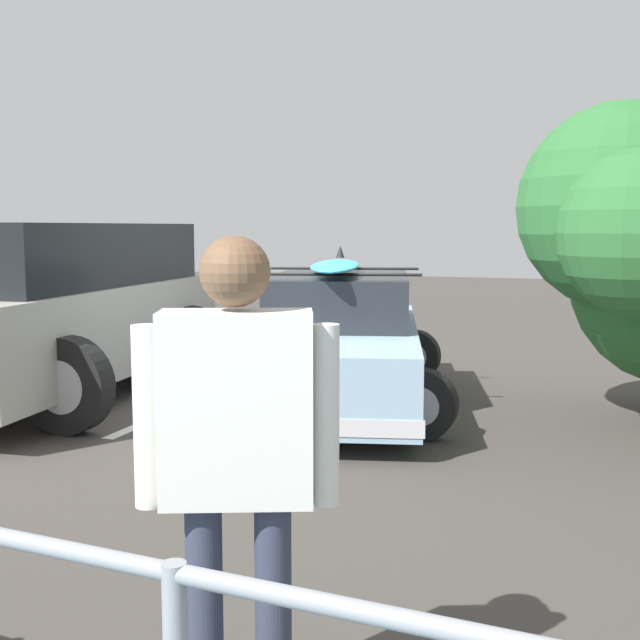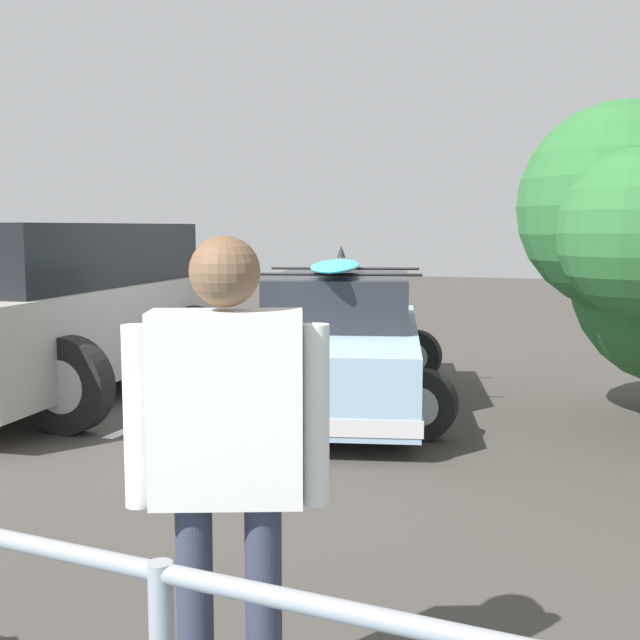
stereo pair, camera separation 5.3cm
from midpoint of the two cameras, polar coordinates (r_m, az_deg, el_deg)
name	(u,v)px [view 2 (the right image)]	position (r m, az deg, el deg)	size (l,w,h in m)	color
ground_plane	(264,409)	(8.22, -3.84, -6.35)	(44.00, 44.00, 0.02)	#423D38
parking_stripe	(213,394)	(8.94, -7.48, -5.25)	(3.95, 0.12, 0.00)	silver
sedan_car	(340,343)	(8.30, 1.62, -1.67)	(2.82, 4.50, 1.62)	#8CADC6
suv_car	(62,307)	(9.08, -17.71, 0.88)	(2.97, 4.96, 1.87)	#9E998E
person_bystander	(227,447)	(2.80, -6.07, -8.94)	(0.66, 0.38, 1.81)	#33384C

